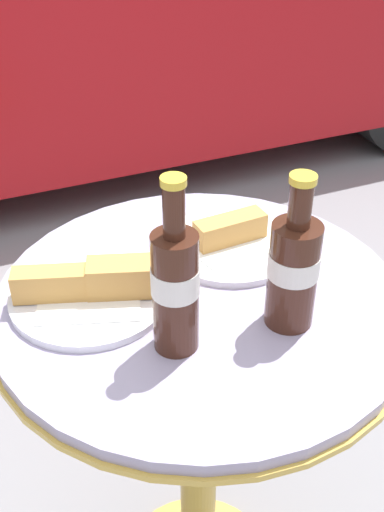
% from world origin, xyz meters
% --- Properties ---
extents(bistro_table, '(0.64, 0.64, 0.78)m').
position_xyz_m(bistro_table, '(0.00, 0.00, 0.59)').
color(bistro_table, gold).
rests_on(bistro_table, ground_plane).
extents(cola_bottle_left, '(0.07, 0.07, 0.23)m').
position_xyz_m(cola_bottle_left, '(0.09, -0.11, 0.87)').
color(cola_bottle_left, '#3D1E14').
rests_on(cola_bottle_left, bistro_table).
extents(cola_bottle_right, '(0.06, 0.06, 0.26)m').
position_xyz_m(cola_bottle_right, '(-0.08, -0.09, 0.88)').
color(cola_bottle_right, '#3D1E14').
rests_on(cola_bottle_right, bistro_table).
extents(lunch_plate_near, '(0.24, 0.24, 0.07)m').
position_xyz_m(lunch_plate_near, '(-0.15, 0.05, 0.80)').
color(lunch_plate_near, white).
rests_on(lunch_plate_near, bistro_table).
extents(lunch_plate_far, '(0.23, 0.23, 0.06)m').
position_xyz_m(lunch_plate_far, '(0.10, 0.10, 0.79)').
color(lunch_plate_far, white).
rests_on(lunch_plate_far, bistro_table).
extents(parked_car, '(4.39, 1.72, 1.39)m').
position_xyz_m(parked_car, '(0.40, 2.39, 0.66)').
color(parked_car, '#9E0F14').
rests_on(parked_car, ground_plane).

